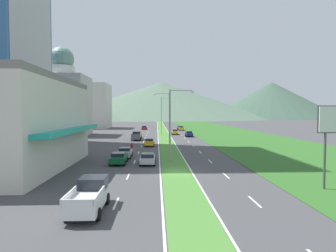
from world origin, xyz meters
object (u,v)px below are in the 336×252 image
object	(u,v)px
car_5	(119,158)
car_6	(144,128)
street_lamp_mid	(168,115)
street_lamp_far	(162,114)
pickup_truck_0	(136,136)
car_3	(181,128)
car_2	(175,132)
car_7	(148,158)
street_lamp_near	(173,120)
car_0	(149,142)
car_1	(189,134)
car_8	(138,135)
motorcycle_rider	(132,149)
car_9	(125,152)
pickup_truck_1	(89,196)
car_4	(180,128)

from	to	relation	value
car_5	car_6	bearing A→B (deg)	-0.10
street_lamp_mid	street_lamp_far	size ratio (longest dim) A/B	0.98
pickup_truck_0	car_3	bearing A→B (deg)	-20.32
car_2	car_7	distance (m)	50.48
street_lamp_near	car_2	bearing A→B (deg)	86.03
pickup_truck_0	car_0	bearing A→B (deg)	-164.54
car_1	car_5	distance (m)	43.83
car_3	car_8	xyz separation A→B (m)	(-13.96, -32.37, -0.05)
street_lamp_near	motorcycle_rider	xyz separation A→B (m)	(-6.13, 8.40, -4.82)
car_2	car_0	bearing A→B (deg)	-13.18
car_2	car_7	world-z (taller)	car_2
car_7	car_9	bearing A→B (deg)	32.80
car_3	pickup_truck_1	bearing A→B (deg)	-8.83
motorcycle_rider	car_1	bearing A→B (deg)	-21.66
motorcycle_rider	car_2	bearing A→B (deg)	-13.25
motorcycle_rider	car_9	bearing A→B (deg)	171.64
street_lamp_near	street_lamp_mid	bearing A→B (deg)	89.51
car_8	pickup_truck_1	bearing A→B (deg)	-179.66
car_1	car_5	world-z (taller)	car_1
car_3	car_8	bearing A→B (deg)	-23.33
car_2	car_7	size ratio (longest dim) A/B	0.89
car_3	pickup_truck_0	bearing A→B (deg)	-20.32
pickup_truck_1	street_lamp_far	bearing A→B (deg)	-5.41
street_lamp_far	car_7	size ratio (longest dim) A/B	2.37
street_lamp_far	car_1	distance (m)	10.95
street_lamp_mid	car_1	xyz separation A→B (m)	(6.49, 17.17, -5.36)
street_lamp_near	car_1	xyz separation A→B (m)	(6.70, 40.70, -4.78)
car_4	car_6	bearing A→B (deg)	-88.90
car_1	car_7	bearing A→B (deg)	-13.40
car_0	pickup_truck_1	xyz separation A→B (m)	(-3.10, -37.91, 0.22)
street_lamp_near	car_3	xyz separation A→B (m)	(6.96, 69.00, -4.78)
car_6	pickup_truck_1	xyz separation A→B (m)	(0.22, -93.61, 0.22)
car_2	car_9	xyz separation A→B (m)	(-10.14, -44.66, 0.01)
pickup_truck_0	street_lamp_mid	bearing A→B (deg)	-137.62
car_4	car_6	world-z (taller)	car_6
car_3	motorcycle_rider	size ratio (longest dim) A/B	2.05
car_8	pickup_truck_1	xyz separation A→B (m)	(0.33, -55.43, 0.25)
car_2	car_7	bearing A→B (deg)	-7.60
street_lamp_far	pickup_truck_0	size ratio (longest dim) A/B	2.03
street_lamp_near	car_9	size ratio (longest dim) A/B	2.26
car_4	car_7	world-z (taller)	car_4
car_0	car_1	world-z (taller)	car_1
pickup_truck_1	car_3	bearing A→B (deg)	-8.83
street_lamp_far	car_3	distance (m)	23.86
car_1	car_3	distance (m)	28.30
car_0	pickup_truck_0	bearing A→B (deg)	15.46
street_lamp_far	car_2	xyz separation A→B (m)	(3.83, 1.83, -5.44)
car_2	car_3	distance (m)	20.50
car_4	car_8	xyz separation A→B (m)	(-13.96, -38.45, -0.01)
street_lamp_far	car_9	world-z (taller)	street_lamp_far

